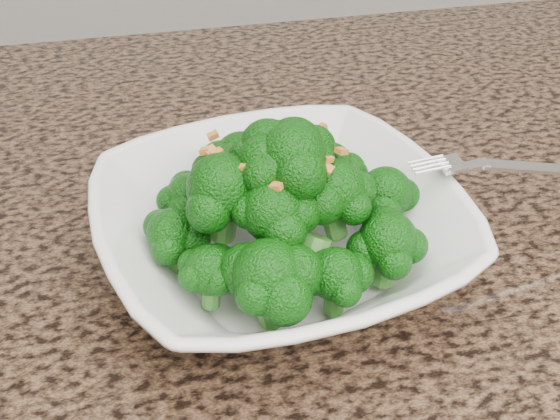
{
  "coord_description": "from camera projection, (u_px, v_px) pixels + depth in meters",
  "views": [
    {
      "loc": [
        -0.08,
        -0.01,
        1.23
      ],
      "look_at": [
        0.01,
        0.36,
        0.95
      ],
      "focal_mm": 45.0,
      "sensor_mm": 36.0,
      "label": 1
    }
  ],
  "objects": [
    {
      "name": "granite_counter",
      "position": [
        292.0,
        346.0,
        0.46
      ],
      "size": [
        1.64,
        1.04,
        0.03
      ],
      "primitive_type": "cube",
      "color": "brown",
      "rests_on": "cabinet"
    },
    {
      "name": "bowl",
      "position": [
        280.0,
        233.0,
        0.49
      ],
      "size": [
        0.28,
        0.28,
        0.06
      ],
      "primitive_type": "imported",
      "rotation": [
        0.0,
        0.0,
        0.16
      ],
      "color": "white",
      "rests_on": "granite_counter"
    },
    {
      "name": "broccoli_pile",
      "position": [
        280.0,
        147.0,
        0.44
      ],
      "size": [
        0.22,
        0.22,
        0.08
      ],
      "primitive_type": null,
      "color": "#0C5309",
      "rests_on": "bowl"
    },
    {
      "name": "garlic_topping",
      "position": [
        280.0,
        88.0,
        0.42
      ],
      "size": [
        0.13,
        0.13,
        0.01
      ],
      "primitive_type": null,
      "color": "orange",
      "rests_on": "broccoli_pile"
    },
    {
      "name": "fork",
      "position": [
        479.0,
        165.0,
        0.49
      ],
      "size": [
        0.16,
        0.03,
        0.01
      ],
      "primitive_type": null,
      "rotation": [
        0.0,
        0.0,
        -0.0
      ],
      "color": "silver",
      "rests_on": "bowl"
    }
  ]
}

